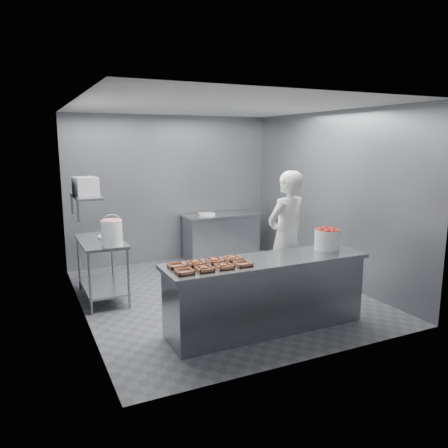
{
  "coord_description": "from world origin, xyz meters",
  "views": [
    {
      "loc": [
        -2.68,
        -5.78,
        2.31
      ],
      "look_at": [
        -0.04,
        -0.2,
        1.14
      ],
      "focal_mm": 35.0,
      "sensor_mm": 36.0,
      "label": 1
    }
  ],
  "objects_px": {
    "back_counter": "(221,236)",
    "tray_4": "(177,266)",
    "service_counter": "(266,294)",
    "tray_1": "(204,269)",
    "glaze_bucket": "(112,232)",
    "tray_7": "(233,258)",
    "tray_2": "(224,266)",
    "tray_5": "(196,263)",
    "tray_0": "(184,272)",
    "prep_table": "(102,260)",
    "tray_3": "(243,264)",
    "appliance": "(85,186)",
    "worker": "(286,236)",
    "strawberry_tub": "(327,238)",
    "tray_6": "(215,261)"
  },
  "relations": [
    {
      "from": "tray_4",
      "to": "strawberry_tub",
      "type": "bearing_deg",
      "value": -1.33
    },
    {
      "from": "tray_2",
      "to": "appliance",
      "type": "relative_size",
      "value": 0.55
    },
    {
      "from": "strawberry_tub",
      "to": "back_counter",
      "type": "bearing_deg",
      "value": 91.26
    },
    {
      "from": "appliance",
      "to": "tray_0",
      "type": "bearing_deg",
      "value": -78.89
    },
    {
      "from": "tray_1",
      "to": "prep_table",
      "type": "bearing_deg",
      "value": 110.32
    },
    {
      "from": "prep_table",
      "to": "tray_2",
      "type": "bearing_deg",
      "value": -64.09
    },
    {
      "from": "back_counter",
      "to": "tray_2",
      "type": "distance_m",
      "value": 3.74
    },
    {
      "from": "tray_3",
      "to": "tray_5",
      "type": "height_order",
      "value": "tray_5"
    },
    {
      "from": "tray_0",
      "to": "tray_1",
      "type": "distance_m",
      "value": 0.24
    },
    {
      "from": "tray_0",
      "to": "tray_2",
      "type": "height_order",
      "value": "tray_2"
    },
    {
      "from": "back_counter",
      "to": "tray_4",
      "type": "relative_size",
      "value": 8.01
    },
    {
      "from": "tray_3",
      "to": "tray_6",
      "type": "distance_m",
      "value": 0.35
    },
    {
      "from": "prep_table",
      "to": "tray_4",
      "type": "xyz_separation_m",
      "value": [
        0.53,
        -1.82,
        0.33
      ]
    },
    {
      "from": "tray_1",
      "to": "tray_5",
      "type": "bearing_deg",
      "value": 90.0
    },
    {
      "from": "tray_3",
      "to": "tray_6",
      "type": "height_order",
      "value": "tray_6"
    },
    {
      "from": "worker",
      "to": "glaze_bucket",
      "type": "xyz_separation_m",
      "value": [
        -2.37,
        0.72,
        0.14
      ]
    },
    {
      "from": "tray_3",
      "to": "worker",
      "type": "bearing_deg",
      "value": 37.49
    },
    {
      "from": "strawberry_tub",
      "to": "tray_2",
      "type": "bearing_deg",
      "value": -172.75
    },
    {
      "from": "tray_0",
      "to": "tray_4",
      "type": "height_order",
      "value": "same"
    },
    {
      "from": "tray_6",
      "to": "strawberry_tub",
      "type": "relative_size",
      "value": 0.56
    },
    {
      "from": "service_counter",
      "to": "tray_7",
      "type": "height_order",
      "value": "tray_7"
    },
    {
      "from": "tray_1",
      "to": "tray_3",
      "type": "distance_m",
      "value": 0.48
    },
    {
      "from": "tray_0",
      "to": "tray_1",
      "type": "relative_size",
      "value": 1.0
    },
    {
      "from": "tray_3",
      "to": "tray_4",
      "type": "height_order",
      "value": "same"
    },
    {
      "from": "appliance",
      "to": "tray_5",
      "type": "bearing_deg",
      "value": -70.27
    },
    {
      "from": "tray_7",
      "to": "tray_4",
      "type": "bearing_deg",
      "value": 180.0
    },
    {
      "from": "worker",
      "to": "back_counter",
      "type": "bearing_deg",
      "value": -107.54
    },
    {
      "from": "service_counter",
      "to": "back_counter",
      "type": "height_order",
      "value": "same"
    },
    {
      "from": "service_counter",
      "to": "worker",
      "type": "bearing_deg",
      "value": 44.72
    },
    {
      "from": "tray_2",
      "to": "tray_5",
      "type": "bearing_deg",
      "value": 133.43
    },
    {
      "from": "tray_0",
      "to": "glaze_bucket",
      "type": "distance_m",
      "value": 1.71
    },
    {
      "from": "tray_7",
      "to": "tray_1",
      "type": "bearing_deg",
      "value": -152.16
    },
    {
      "from": "back_counter",
      "to": "tray_3",
      "type": "height_order",
      "value": "tray_3"
    },
    {
      "from": "tray_1",
      "to": "strawberry_tub",
      "type": "height_order",
      "value": "strawberry_tub"
    },
    {
      "from": "tray_6",
      "to": "tray_7",
      "type": "bearing_deg",
      "value": 0.0
    },
    {
      "from": "tray_4",
      "to": "strawberry_tub",
      "type": "height_order",
      "value": "strawberry_tub"
    },
    {
      "from": "tray_0",
      "to": "worker",
      "type": "relative_size",
      "value": 0.1
    },
    {
      "from": "back_counter",
      "to": "tray_0",
      "type": "height_order",
      "value": "tray_0"
    },
    {
      "from": "back_counter",
      "to": "tray_4",
      "type": "height_order",
      "value": "tray_4"
    },
    {
      "from": "back_counter",
      "to": "tray_2",
      "type": "bearing_deg",
      "value": -114.53
    },
    {
      "from": "glaze_bucket",
      "to": "tray_7",
      "type": "bearing_deg",
      "value": -49.84
    },
    {
      "from": "prep_table",
      "to": "tray_1",
      "type": "bearing_deg",
      "value": -69.68
    },
    {
      "from": "tray_3",
      "to": "appliance",
      "type": "relative_size",
      "value": 0.55
    },
    {
      "from": "service_counter",
      "to": "tray_1",
      "type": "bearing_deg",
      "value": -171.81
    },
    {
      "from": "worker",
      "to": "glaze_bucket",
      "type": "height_order",
      "value": "worker"
    },
    {
      "from": "tray_6",
      "to": "appliance",
      "type": "bearing_deg",
      "value": 123.06
    },
    {
      "from": "tray_0",
      "to": "worker",
      "type": "distance_m",
      "value": 2.13
    },
    {
      "from": "strawberry_tub",
      "to": "tray_5",
      "type": "bearing_deg",
      "value": 178.5
    },
    {
      "from": "tray_4",
      "to": "tray_5",
      "type": "relative_size",
      "value": 1.0
    },
    {
      "from": "worker",
      "to": "appliance",
      "type": "bearing_deg",
      "value": -38.83
    }
  ]
}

